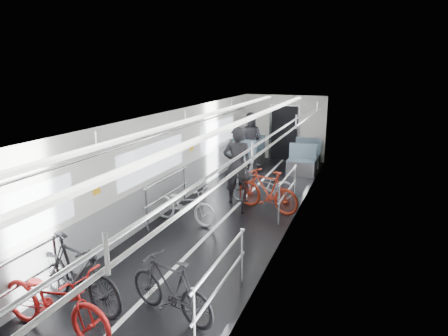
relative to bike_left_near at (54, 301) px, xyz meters
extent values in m
cube|color=black|center=(0.64, 4.03, -0.49)|extent=(3.00, 14.00, 0.01)
cube|color=white|center=(0.64, 4.03, 1.91)|extent=(3.00, 14.00, 0.02)
cube|color=silver|center=(-0.86, 4.03, 0.71)|extent=(0.02, 14.00, 2.40)
cube|color=silver|center=(2.14, 4.03, 0.71)|extent=(0.02, 14.00, 2.40)
cube|color=silver|center=(0.64, 11.03, 0.71)|extent=(3.00, 0.02, 2.40)
cube|color=white|center=(0.64, 4.03, -0.48)|extent=(0.08, 13.80, 0.01)
cube|color=gray|center=(-0.83, 4.03, -0.04)|extent=(0.01, 13.90, 0.90)
cube|color=gray|center=(2.11, 4.03, -0.04)|extent=(0.01, 13.90, 0.90)
cube|color=white|center=(-0.83, 4.03, 0.91)|extent=(0.01, 10.80, 0.75)
cube|color=white|center=(2.11, 4.03, 0.91)|extent=(0.01, 10.80, 0.75)
cube|color=white|center=(0.09, 4.03, 1.85)|extent=(0.14, 13.40, 0.05)
cube|color=white|center=(1.19, 4.03, 1.85)|extent=(0.14, 13.40, 0.05)
cube|color=black|center=(0.64, 10.97, 0.51)|extent=(0.95, 0.10, 2.00)
imported|color=red|center=(0.00, 0.00, 0.00)|extent=(1.92, 0.82, 0.98)
imported|color=black|center=(-0.14, 0.60, 0.06)|extent=(1.91, 0.92, 1.11)
imported|color=#B8BABE|center=(-0.11, 4.07, -0.06)|extent=(1.71, 0.79, 0.86)
imported|color=black|center=(1.24, 0.85, -0.03)|extent=(1.58, 0.83, 0.91)
imported|color=#A8A9AD|center=(1.14, 6.06, -0.06)|extent=(1.74, 1.09, 0.86)
imported|color=maroon|center=(1.43, 5.46, 0.02)|extent=(1.78, 0.99, 1.03)
imported|color=black|center=(0.78, 5.68, -0.04)|extent=(1.02, 1.80, 0.90)
imported|color=black|center=(0.55, 5.78, 0.50)|extent=(0.83, 0.67, 1.98)
imported|color=#322F37|center=(-0.29, 9.68, 0.45)|extent=(0.96, 0.78, 1.88)
camera|label=1|loc=(3.66, -3.52, 2.95)|focal=32.00mm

